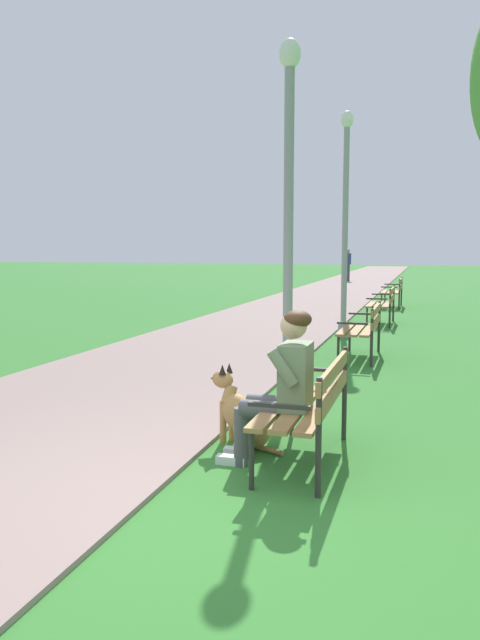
# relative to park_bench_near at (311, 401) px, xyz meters

# --- Properties ---
(ground_plane) EXTENTS (120.00, 120.00, 0.00)m
(ground_plane) POSITION_rel_park_bench_near_xyz_m (-0.70, -1.25, -0.51)
(ground_plane) COLOR #33752D
(paved_path) EXTENTS (3.55, 60.00, 0.04)m
(paved_path) POSITION_rel_park_bench_near_xyz_m (-2.69, 22.75, -0.49)
(paved_path) COLOR gray
(paved_path) RESTS_ON ground
(park_bench_near) EXTENTS (0.55, 1.50, 0.85)m
(park_bench_near) POSITION_rel_park_bench_near_xyz_m (0.00, 0.00, 0.00)
(park_bench_near) COLOR olive
(park_bench_near) RESTS_ON ground
(park_bench_mid) EXTENTS (0.55, 1.50, 0.85)m
(park_bench_mid) POSITION_rel_park_bench_near_xyz_m (-0.08, 4.99, 0.00)
(park_bench_mid) COLOR olive
(park_bench_mid) RESTS_ON ground
(park_bench_far) EXTENTS (0.55, 1.50, 0.85)m
(park_bench_far) POSITION_rel_park_bench_near_xyz_m (-0.09, 9.56, 0.00)
(park_bench_far) COLOR olive
(park_bench_far) RESTS_ON ground
(park_bench_furthest) EXTENTS (0.55, 1.50, 0.85)m
(park_bench_furthest) POSITION_rel_park_bench_near_xyz_m (-0.09, 13.75, 0.00)
(park_bench_furthest) COLOR olive
(park_bench_furthest) RESTS_ON ground
(person_seated_on_near_bench) EXTENTS (0.74, 0.49, 1.25)m
(person_seated_on_near_bench) POSITION_rel_park_bench_near_xyz_m (-0.21, -0.13, 0.17)
(person_seated_on_near_bench) COLOR #4C4C51
(person_seated_on_near_bench) RESTS_ON ground
(dog_shepherd) EXTENTS (0.78, 0.47, 0.71)m
(dog_shepherd) POSITION_rel_park_bench_near_xyz_m (-0.65, 0.26, -0.25)
(dog_shepherd) COLOR #B27F47
(dog_shepherd) RESTS_ON ground
(lamp_post_near) EXTENTS (0.24, 0.24, 3.97)m
(lamp_post_near) POSITION_rel_park_bench_near_xyz_m (-0.65, 2.05, 1.55)
(lamp_post_near) COLOR gray
(lamp_post_near) RESTS_ON ground
(lamp_post_mid) EXTENTS (0.24, 0.24, 4.26)m
(lamp_post_mid) POSITION_rel_park_bench_near_xyz_m (-0.68, 7.20, 1.69)
(lamp_post_mid) COLOR gray
(lamp_post_mid) RESTS_ON ground
(pedestrian_distant) EXTENTS (0.32, 0.22, 1.65)m
(pedestrian_distant) POSITION_rel_park_bench_near_xyz_m (-3.09, 27.08, 0.33)
(pedestrian_distant) COLOR #383842
(pedestrian_distant) RESTS_ON ground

